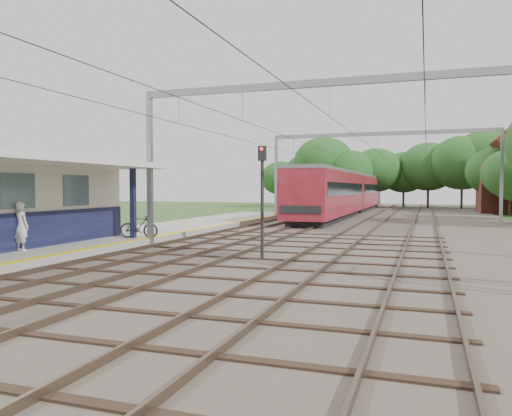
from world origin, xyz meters
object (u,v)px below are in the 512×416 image
at_px(person, 21,226).
at_px(bicycle, 139,226).
at_px(train, 347,192).
at_px(signal_post, 262,191).

height_order(person, bicycle, person).
height_order(bicycle, train, train).
bearing_deg(person, bicycle, -96.75).
xyz_separation_m(train, signal_post, (1.85, -32.44, 0.32)).
bearing_deg(person, train, -91.91).
distance_m(person, train, 35.54).
relative_size(person, train, 0.05).
bearing_deg(bicycle, signal_post, -123.47).
xyz_separation_m(bicycle, train, (5.10, 29.45, 1.35)).
height_order(person, train, train).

